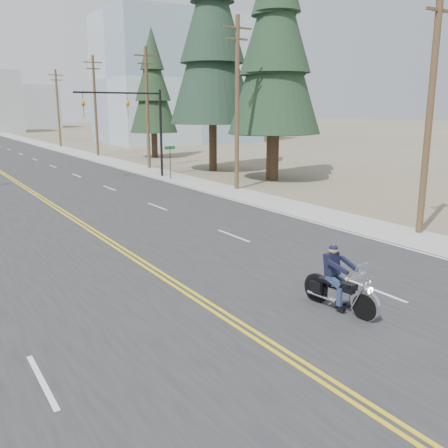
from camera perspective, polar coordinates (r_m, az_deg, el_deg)
ground_plane at (r=10.56m, az=15.01°, el=-19.07°), size 400.00×400.00×0.00m
sidewalk_right at (r=78.27m, az=-18.86°, el=8.34°), size 3.00×200.00×0.01m
traffic_mast_right at (r=41.05m, az=-9.89°, el=12.06°), size 7.10×0.26×7.00m
street_sign at (r=40.15m, az=-6.18°, el=7.67°), size 0.90×0.06×2.62m
utility_pole_a at (r=23.77m, az=22.53°, el=12.57°), size 2.20×0.30×11.00m
utility_pole_b at (r=34.75m, az=1.51°, el=13.81°), size 2.20×0.30×11.50m
utility_pole_c at (r=47.95m, az=-8.76°, el=13.17°), size 2.20×0.30×11.00m
utility_pole_d at (r=61.98m, az=-14.50°, el=13.10°), size 2.20×0.30×11.50m
utility_pole_e at (r=78.31m, az=-18.44°, el=12.58°), size 2.20×0.30×11.00m
glass_building at (r=85.35m, az=-5.38°, el=16.03°), size 24.00×16.00×20.00m
haze_bldg_c at (r=125.03m, az=-10.59°, el=14.46°), size 16.00×12.00×18.00m
haze_bldg_e at (r=159.11m, az=-21.23°, el=12.40°), size 14.00×14.00×12.00m
motorcyclist at (r=14.26m, az=13.22°, el=-6.19°), size 1.28×2.46×1.84m
conifer_near at (r=39.50m, az=6.06°, el=20.18°), size 6.89×6.89×18.23m
conifer_mid at (r=39.77m, az=5.63°, el=19.89°), size 6.72×6.72×17.93m
conifer_tall at (r=45.84m, az=-1.34°, el=21.28°), size 7.57×7.57×21.02m
conifer_far at (r=58.35m, az=-8.16°, el=15.57°), size 5.33×5.33×14.29m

